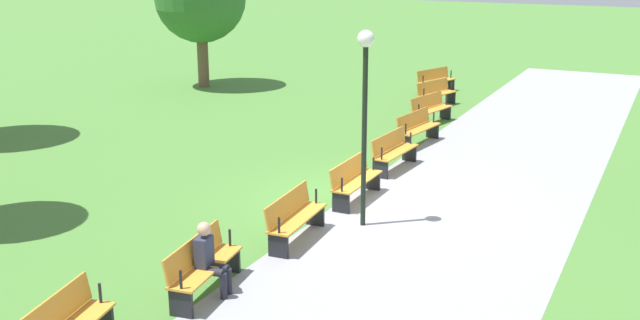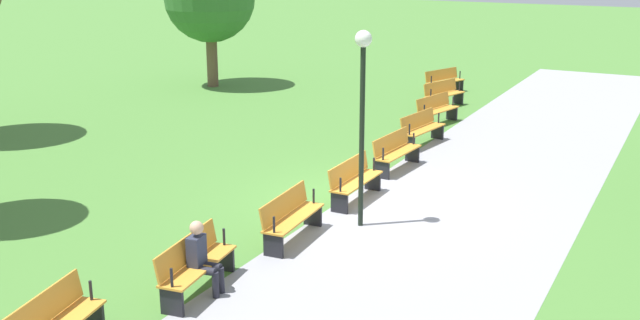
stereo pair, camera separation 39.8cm
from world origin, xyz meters
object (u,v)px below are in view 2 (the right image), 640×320
bench_7 (195,263)px  lamp_post (363,92)px  bench_1 (443,94)px  bench_6 (291,216)px  person_seated (202,255)px  bench_4 (395,151)px  bench_3 (421,128)px  bench_2 (436,109)px  bench_0 (444,81)px  bench_5 (354,180)px

bench_7 → lamp_post: lamp_post is taller
bench_1 → bench_6: size_ratio=1.02×
bench_1 → person_seated: size_ratio=1.55×
bench_4 → bench_6: same height
person_seated → bench_3: bearing=172.7°
bench_2 → person_seated: (12.74, 0.59, 0.16)m
bench_1 → bench_4: same height
bench_3 → lamp_post: 6.85m
bench_0 → bench_7: same height
bench_0 → bench_6: same height
bench_4 → bench_7: size_ratio=0.99×
person_seated → bench_7: bearing=-96.1°
person_seated → lamp_post: lamp_post is taller
bench_3 → bench_6: size_ratio=1.01×
bench_2 → bench_0: bearing=-151.7°
bench_4 → lamp_post: size_ratio=0.48×
bench_1 → person_seated: person_seated is taller
bench_2 → bench_6: (10.20, 0.72, 0.00)m
lamp_post → bench_3: bearing=-170.1°
bench_3 → bench_5: same height
bench_5 → lamp_post: bearing=30.4°
bench_3 → person_seated: bearing=8.9°
bench_1 → lamp_post: bearing=27.1°
bench_5 → bench_7: (5.11, -0.36, 0.00)m
bench_5 → bench_4: bearing=-178.0°
bench_7 → bench_0: bearing=178.0°
bench_1 → bench_3: (5.01, 1.07, 0.00)m
bench_3 → bench_5: bearing=12.1°
bench_3 → lamp_post: (6.39, 1.11, 2.20)m
bench_1 → bench_7: size_ratio=1.01×
bench_4 → bench_6: size_ratio=1.00×
lamp_post → bench_5: bearing=-149.6°
lamp_post → bench_0: bearing=-167.8°
bench_3 → bench_5: (5.11, 0.36, 0.00)m
bench_1 → bench_2: same height
bench_3 → lamp_post: bearing=18.0°
bench_0 → lamp_post: lamp_post is taller
bench_3 → lamp_post: lamp_post is taller
bench_1 → bench_4: 7.68m
person_seated → lamp_post: 4.44m
bench_3 → bench_2: bearing=-161.8°
bench_0 → bench_5: bearing=30.3°
lamp_post → bench_6: bearing=-33.2°
bench_1 → bench_2: 2.56m
bench_2 → bench_4: same height
bench_2 → bench_6: size_ratio=1.02×
bench_5 → bench_7: size_ratio=0.97×
bench_1 → person_seated: (15.23, 1.22, 0.16)m
bench_2 → person_seated: bearing=14.8°
bench_4 → bench_7: same height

